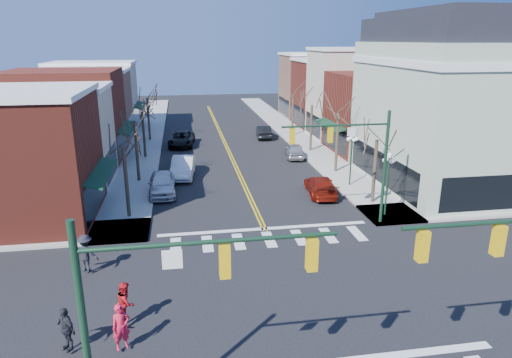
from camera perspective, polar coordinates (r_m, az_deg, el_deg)
name	(u,v)px	position (r m, az deg, el deg)	size (l,w,h in m)	color
ground	(295,296)	(21.55, 4.89, -14.34)	(160.00, 160.00, 0.00)	black
sidewalk_left	(136,178)	(39.59, -14.80, 0.16)	(3.50, 70.00, 0.15)	#9E9B93
sidewalk_right	(335,168)	(41.63, 9.90, 1.30)	(3.50, 70.00, 0.15)	#9E9B93
bldg_left_brick_a	(8,161)	(32.25, -28.60, 2.04)	(10.00, 8.50, 8.00)	maroon
bldg_left_stucco_a	(43,139)	(39.51, -25.07, 4.58)	(10.00, 7.00, 7.50)	#BDB59C
bldg_left_brick_b	(66,116)	(47.06, -22.67, 7.26)	(10.00, 9.00, 8.50)	maroon
bldg_left_tan	(83,107)	(55.09, -20.78, 8.36)	(10.00, 7.50, 7.80)	#956A52
bldg_left_stucco_b	(95,97)	(62.62, -19.49, 9.60)	(10.00, 8.00, 8.20)	#BDB59C
bldg_right_brick_a	(383,113)	(48.54, 15.54, 7.92)	(10.00, 8.50, 8.00)	maroon
bldg_right_stucco	(355,95)	(55.48, 12.29, 10.27)	(10.00, 7.00, 10.00)	#BDB59C
bldg_right_brick_b	(334,94)	(62.56, 9.73, 10.45)	(10.00, 8.00, 8.50)	maroon
bldg_right_tan	(317,86)	(70.10, 7.60, 11.44)	(10.00, 8.00, 9.00)	#956A52
victorian_corner	(460,101)	(38.91, 24.10, 8.89)	(12.25, 14.25, 13.30)	#ABB9A0
traffic_mast_near_left	(158,307)	(12.27, -12.13, -15.33)	(6.60, 0.28, 7.20)	#14331E
traffic_mast_far_right	(357,153)	(27.97, 12.50, 3.22)	(6.60, 0.28, 7.20)	#14331E
lamppost_corner	(388,174)	(30.43, 16.19, 0.66)	(0.36, 0.36, 4.33)	#14331E
lamppost_midblock	(352,150)	(36.19, 11.86, 3.53)	(0.36, 0.36, 4.33)	#14331E
tree_left_a	(126,183)	(30.33, -15.88, -0.52)	(0.24, 0.24, 4.76)	#382B21
tree_left_b	(137,152)	(37.97, -14.67, 3.28)	(0.24, 0.24, 5.04)	#382B21
tree_left_c	(144,135)	(45.81, -13.83, 5.33)	(0.24, 0.24, 4.55)	#382B21
tree_left_d	(149,120)	(53.63, -13.27, 7.22)	(0.24, 0.24, 4.90)	#382B21
tree_right_a	(374,172)	(32.87, 14.59, 0.80)	(0.24, 0.24, 4.62)	#382B21
tree_right_b	(337,144)	(40.00, 10.07, 4.37)	(0.24, 0.24, 5.18)	#382B21
tree_right_c	(311,129)	(47.49, 6.90, 6.28)	(0.24, 0.24, 4.83)	#382B21
tree_right_d	(293,116)	(55.09, 4.59, 7.91)	(0.24, 0.24, 4.97)	#382B21
car_left_near	(162,184)	(34.95, -11.67, -0.56)	(1.97, 4.89, 1.67)	silver
car_left_mid	(183,167)	(39.09, -9.13, 1.47)	(1.78, 5.11, 1.68)	white
car_left_far	(182,139)	(50.69, -9.27, 4.96)	(2.54, 5.51, 1.53)	black
car_right_near	(321,186)	(34.48, 8.10, -0.85)	(1.96, 4.83, 1.40)	maroon
car_right_mid	(294,151)	(45.08, 4.83, 3.56)	(1.70, 4.24, 1.44)	#B6B5BB
car_right_far	(264,132)	(54.17, 0.95, 5.93)	(1.57, 4.50, 1.48)	black
pedestrian_red_a	(121,327)	(18.36, -16.52, -17.29)	(0.66, 0.44, 1.82)	red
pedestrian_red_b	(126,303)	(19.74, -15.96, -14.63)	(0.88, 0.68, 1.81)	red
pedestrian_dark_a	(66,329)	(18.98, -22.66, -16.89)	(1.02, 0.42, 1.74)	#21232A
pedestrian_dark_b	(86,253)	(24.26, -20.51, -8.68)	(1.25, 0.72, 1.93)	black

